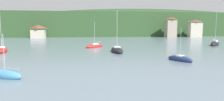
# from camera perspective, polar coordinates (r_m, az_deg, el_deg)

# --- Properties ---
(wooded_hillside) EXTENTS (352.00, 71.52, 29.76)m
(wooded_hillside) POSITION_cam_1_polar(r_m,az_deg,el_deg) (149.39, 2.65, 6.91)
(wooded_hillside) COLOR #2D4C28
(wooded_hillside) RESTS_ON ground_plane
(shore_building_westcentral) EXTENTS (6.55, 5.29, 6.49)m
(shore_building_westcentral) POSITION_cam_1_polar(r_m,az_deg,el_deg) (103.57, -20.49, 5.12)
(shore_building_westcentral) COLOR #BCB29E
(shore_building_westcentral) RESTS_ON ground_plane
(shore_building_central) EXTENTS (5.45, 3.70, 10.56)m
(shore_building_central) POSITION_cam_1_polar(r_m,az_deg,el_deg) (109.32, 16.63, 6.36)
(shore_building_central) COLOR gray
(shore_building_central) RESTS_ON ground_plane
(shore_building_eastcentral) EXTENTS (7.03, 3.49, 9.19)m
(shore_building_eastcentral) POSITION_cam_1_polar(r_m,az_deg,el_deg) (115.36, 22.82, 5.78)
(shore_building_eastcentral) COLOR #BCB29E
(shore_building_eastcentral) RESTS_ON ground_plane
(sailboat_far_0) EXTENTS (6.18, 6.05, 10.06)m
(sailboat_far_0) POSITION_cam_1_polar(r_m,az_deg,el_deg) (65.12, 27.50, 1.68)
(sailboat_far_0) COLOR black
(sailboat_far_0) RESTS_ON ground_plane
(sailboat_mid_4) EXTENTS (3.29, 4.58, 5.70)m
(sailboat_mid_4) POSITION_cam_1_polar(r_m,az_deg,el_deg) (33.29, 18.96, -2.36)
(sailboat_mid_4) COLOR navy
(sailboat_mid_4) RESTS_ON ground_plane
(sailboat_far_6) EXTENTS (2.50, 7.07, 9.28)m
(sailboat_far_6) POSITION_cam_1_polar(r_m,az_deg,el_deg) (42.63, 1.43, 0.04)
(sailboat_far_6) COLOR black
(sailboat_far_6) RESTS_ON ground_plane
(sailboat_far_7) EXTENTS (5.59, 5.04, 7.12)m
(sailboat_far_7) POSITION_cam_1_polar(r_m,az_deg,el_deg) (52.75, -5.01, 1.26)
(sailboat_far_7) COLOR red
(sailboat_far_7) RESTS_ON ground_plane
(sailboat_mid_8) EXTENTS (4.41, 3.10, 5.00)m
(sailboat_mid_8) POSITION_cam_1_polar(r_m,az_deg,el_deg) (24.00, -28.38, -6.28)
(sailboat_mid_8) COLOR teal
(sailboat_mid_8) RESTS_ON ground_plane
(sailboat_far_10) EXTENTS (3.71, 6.62, 8.83)m
(sailboat_far_10) POSITION_cam_1_polar(r_m,az_deg,el_deg) (49.18, -29.10, 0.06)
(sailboat_far_10) COLOR red
(sailboat_far_10) RESTS_ON ground_plane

